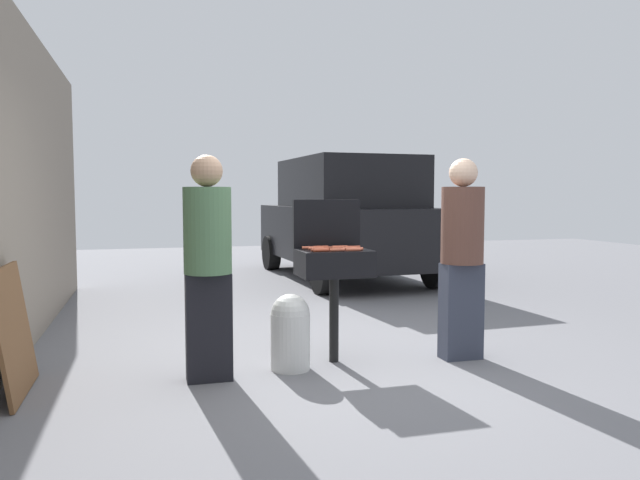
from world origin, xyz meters
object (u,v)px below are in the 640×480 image
at_px(leaning_board, 14,331).
at_px(hot_dog_12, 350,249).
at_px(hot_dog_3, 340,248).
at_px(hot_dog_11, 353,250).
at_px(hot_dog_5, 310,248).
at_px(person_right, 462,251).
at_px(hot_dog_7, 321,247).
at_px(parked_minivan, 346,218).
at_px(hot_dog_0, 316,249).
at_px(person_left, 208,259).
at_px(hot_dog_4, 321,248).
at_px(hot_dog_1, 356,249).
at_px(hot_dog_6, 321,249).
at_px(hot_dog_10, 319,250).
at_px(bbq_grill, 334,267).
at_px(hot_dog_8, 336,248).
at_px(hot_dog_14, 353,247).
at_px(hot_dog_9, 340,247).
at_px(hot_dog_2, 337,250).
at_px(propane_tank, 290,330).

bearing_deg(leaning_board, hot_dog_12, 3.21).
distance_m(hot_dog_3, hot_dog_11, 0.16).
height_order(hot_dog_5, hot_dog_11, same).
relative_size(hot_dog_5, person_right, 0.08).
height_order(hot_dog_7, hot_dog_12, same).
height_order(person_right, parked_minivan, parked_minivan).
distance_m(hot_dog_0, hot_dog_3, 0.20).
distance_m(person_left, parked_minivan, 5.85).
distance_m(hot_dog_4, leaning_board, 2.40).
bearing_deg(person_left, hot_dog_1, 9.99).
xyz_separation_m(hot_dog_0, hot_dog_5, (-0.03, 0.09, 0.00)).
distance_m(hot_dog_6, hot_dog_10, 0.07).
xyz_separation_m(bbq_grill, person_left, (-1.07, -0.24, 0.12)).
relative_size(hot_dog_10, parked_minivan, 0.03).
bearing_deg(parked_minivan, person_right, 80.34).
xyz_separation_m(person_left, parked_minivan, (2.78, 5.14, 0.10)).
xyz_separation_m(hot_dog_7, hot_dog_8, (0.11, -0.09, 0.00)).
bearing_deg(hot_dog_14, hot_dog_11, -107.21).
relative_size(hot_dog_7, hot_dog_12, 1.00).
distance_m(hot_dog_10, hot_dog_12, 0.28).
xyz_separation_m(hot_dog_9, parked_minivan, (1.63, 4.79, 0.06)).
relative_size(hot_dog_1, hot_dog_2, 1.00).
bearing_deg(hot_dog_14, hot_dog_1, -100.63).
height_order(hot_dog_0, hot_dog_7, same).
bearing_deg(hot_dog_2, hot_dog_1, 12.31).
distance_m(bbq_grill, hot_dog_7, 0.22).
distance_m(hot_dog_9, person_right, 1.05).
height_order(hot_dog_4, parked_minivan, parked_minivan).
relative_size(hot_dog_3, hot_dog_5, 1.00).
bearing_deg(propane_tank, bbq_grill, 17.49).
bearing_deg(hot_dog_7, bbq_grill, -60.76).
relative_size(bbq_grill, hot_dog_0, 7.33).
bearing_deg(hot_dog_1, hot_dog_14, 79.37).
bearing_deg(hot_dog_10, hot_dog_12, 8.38).
xyz_separation_m(hot_dog_10, person_right, (1.25, -0.10, -0.03)).
bearing_deg(hot_dog_3, hot_dog_10, -155.99).
xyz_separation_m(hot_dog_10, propane_tank, (-0.25, -0.02, -0.64)).
distance_m(hot_dog_4, hot_dog_11, 0.31).
bearing_deg(hot_dog_2, bbq_grill, 82.93).
distance_m(hot_dog_0, person_left, 0.95).
relative_size(person_right, parked_minivan, 0.38).
distance_m(hot_dog_11, leaning_board, 2.59).
bearing_deg(hot_dog_5, hot_dog_12, -29.99).
relative_size(hot_dog_8, parked_minivan, 0.03).
relative_size(hot_dog_7, hot_dog_11, 1.00).
relative_size(hot_dog_0, hot_dog_14, 1.00).
distance_m(hot_dog_2, hot_dog_6, 0.15).
bearing_deg(hot_dog_2, parked_minivan, 71.04).
xyz_separation_m(hot_dog_4, hot_dog_5, (-0.09, 0.04, 0.00)).
relative_size(hot_dog_14, propane_tank, 0.21).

